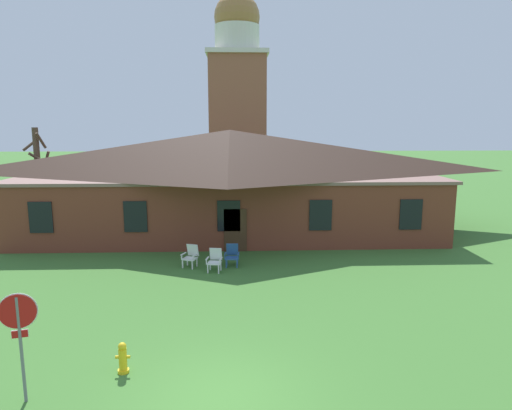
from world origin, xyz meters
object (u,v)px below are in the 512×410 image
stop_sign (19,326)px  lawn_chair_near_door (215,259)px  lawn_chair_left_end (232,255)px  fire_hydrant (123,358)px  lawn_chair_by_porch (191,255)px

stop_sign → lawn_chair_near_door: 9.88m
lawn_chair_left_end → fire_hydrant: 9.01m
stop_sign → lawn_chair_by_porch: stop_sign is taller
stop_sign → lawn_chair_near_door: size_ratio=2.63×
lawn_chair_near_door → stop_sign: bearing=-112.5°
lawn_chair_by_porch → lawn_chair_near_door: 1.25m
lawn_chair_by_porch → lawn_chair_near_door: size_ratio=1.00×
fire_hydrant → lawn_chair_near_door: bearing=76.6°
lawn_chair_near_door → fire_hydrant: 8.15m
stop_sign → lawn_chair_by_porch: size_ratio=2.63×
lawn_chair_left_end → fire_hydrant: bearing=-106.7°
stop_sign → lawn_chair_left_end: bearing=65.4°
lawn_chair_near_door → fire_hydrant: lawn_chair_near_door is taller
stop_sign → fire_hydrant: 2.59m
stop_sign → fire_hydrant: bearing=31.0°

